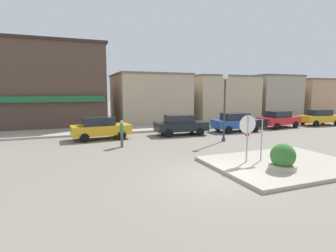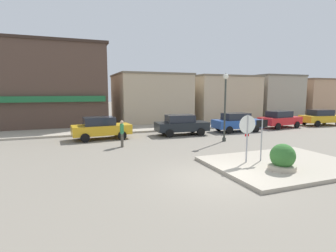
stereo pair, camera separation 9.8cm
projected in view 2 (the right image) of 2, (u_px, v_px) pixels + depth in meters
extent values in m
plane|color=gray|center=(215.00, 179.00, 10.07)|extent=(160.00, 160.00, 0.00)
cube|color=#A89E8C|center=(282.00, 164.00, 11.79)|extent=(6.40, 4.80, 0.15)
cube|color=#A89E8C|center=(132.00, 129.00, 22.98)|extent=(80.00, 4.00, 0.15)
cylinder|color=#9E9EA3|center=(247.00, 140.00, 11.72)|extent=(0.07, 0.07, 2.30)
cylinder|color=red|center=(247.00, 124.00, 11.64)|extent=(0.76, 0.07, 0.76)
cylinder|color=white|center=(247.00, 124.00, 11.63)|extent=(0.82, 0.07, 0.82)
cube|color=red|center=(247.00, 135.00, 11.70)|extent=(0.20, 0.03, 0.11)
cylinder|color=#9E9EA3|center=(261.00, 142.00, 11.96)|extent=(0.06, 0.06, 2.10)
cube|color=black|center=(262.00, 124.00, 11.86)|extent=(0.60, 0.06, 0.34)
cube|color=white|center=(262.00, 124.00, 11.87)|extent=(0.54, 0.05, 0.29)
cube|color=black|center=(262.00, 124.00, 11.88)|extent=(0.34, 0.03, 0.08)
cylinder|color=#ADA38E|center=(282.00, 169.00, 10.71)|extent=(1.10, 1.10, 0.35)
sphere|color=#336B2D|center=(283.00, 156.00, 10.63)|extent=(1.00, 1.00, 1.00)
cylinder|color=#333833|center=(225.00, 110.00, 17.40)|extent=(0.12, 0.12, 4.20)
cylinder|color=#333833|center=(224.00, 139.00, 17.66)|extent=(0.24, 0.24, 0.24)
sphere|color=white|center=(226.00, 76.00, 17.12)|extent=(0.36, 0.36, 0.36)
cone|color=#333833|center=(226.00, 74.00, 17.10)|extent=(0.32, 0.32, 0.18)
cube|color=gold|center=(102.00, 130.00, 18.43)|extent=(4.10, 1.94, 0.66)
cube|color=#1E232D|center=(99.00, 121.00, 18.29)|extent=(2.16, 1.52, 0.56)
cylinder|color=black|center=(116.00, 132.00, 19.76)|extent=(0.61, 0.22, 0.60)
cylinder|color=black|center=(122.00, 135.00, 18.22)|extent=(0.61, 0.22, 0.60)
cylinder|color=black|center=(82.00, 134.00, 18.74)|extent=(0.61, 0.22, 0.60)
cylinder|color=black|center=(85.00, 138.00, 17.20)|extent=(0.61, 0.22, 0.60)
cube|color=black|center=(182.00, 126.00, 20.19)|extent=(4.11, 1.99, 0.66)
cube|color=#1E232D|center=(180.00, 118.00, 20.07)|extent=(2.18, 1.54, 0.56)
cylinder|color=black|center=(192.00, 129.00, 21.40)|extent=(0.61, 0.22, 0.60)
cylinder|color=black|center=(201.00, 132.00, 19.79)|extent=(0.61, 0.22, 0.60)
cylinder|color=black|center=(163.00, 130.00, 20.69)|extent=(0.61, 0.22, 0.60)
cylinder|color=black|center=(170.00, 133.00, 19.08)|extent=(0.61, 0.22, 0.60)
cube|color=#234C9E|center=(237.00, 124.00, 21.91)|extent=(4.08, 1.89, 0.66)
cube|color=#1E232D|center=(236.00, 116.00, 21.78)|extent=(2.14, 1.49, 0.56)
cylinder|color=black|center=(244.00, 126.00, 23.14)|extent=(0.61, 0.21, 0.60)
cylinder|color=black|center=(256.00, 129.00, 21.54)|extent=(0.61, 0.21, 0.60)
cylinder|color=black|center=(219.00, 127.00, 22.37)|extent=(0.61, 0.21, 0.60)
cylinder|color=black|center=(229.00, 130.00, 20.77)|extent=(0.61, 0.21, 0.60)
cube|color=red|center=(280.00, 121.00, 24.22)|extent=(4.14, 2.08, 0.66)
cube|color=#1E232D|center=(279.00, 114.00, 24.07)|extent=(2.20, 1.59, 0.56)
cylinder|color=black|center=(282.00, 123.00, 25.57)|extent=(0.61, 0.24, 0.60)
cylinder|color=black|center=(297.00, 125.00, 24.06)|extent=(0.61, 0.24, 0.60)
cylinder|color=black|center=(263.00, 124.00, 24.47)|extent=(0.61, 0.24, 0.60)
cylinder|color=black|center=(278.00, 126.00, 22.96)|extent=(0.61, 0.24, 0.60)
cube|color=gold|center=(321.00, 119.00, 25.96)|extent=(4.17, 2.15, 0.66)
cube|color=#1E232D|center=(320.00, 113.00, 25.84)|extent=(2.23, 1.63, 0.56)
cylinder|color=black|center=(324.00, 121.00, 27.13)|extent=(0.62, 0.25, 0.60)
cylinder|color=black|center=(304.00, 122.00, 26.52)|extent=(0.62, 0.25, 0.60)
cylinder|color=black|center=(317.00, 124.00, 24.89)|extent=(0.62, 0.25, 0.60)
cylinder|color=#4C473D|center=(122.00, 140.00, 15.71)|extent=(0.16, 0.16, 0.85)
cylinder|color=#4C473D|center=(122.00, 140.00, 15.89)|extent=(0.16, 0.16, 0.85)
cube|color=#338C51|center=(122.00, 129.00, 15.71)|extent=(0.29, 0.40, 0.54)
sphere|color=tan|center=(122.00, 122.00, 15.66)|extent=(0.22, 0.22, 0.22)
cylinder|color=#338C51|center=(122.00, 130.00, 15.49)|extent=(0.11, 0.11, 0.52)
cylinder|color=#338C51|center=(122.00, 129.00, 15.94)|extent=(0.11, 0.11, 0.52)
cube|color=brown|center=(41.00, 87.00, 25.46)|extent=(11.75, 8.18, 7.57)
cube|color=#1E6638|center=(37.00, 99.00, 21.68)|extent=(11.17, 0.40, 0.50)
cube|color=#352721|center=(38.00, 46.00, 24.96)|extent=(12.11, 8.43, 0.24)
cube|color=tan|center=(150.00, 99.00, 29.02)|extent=(7.37, 7.40, 5.01)
cube|color=#716452|center=(150.00, 75.00, 28.69)|extent=(7.52, 7.55, 0.20)
cube|color=tan|center=(217.00, 99.00, 32.24)|extent=(7.75, 7.43, 4.97)
cube|color=#716452|center=(218.00, 77.00, 31.90)|extent=(7.91, 7.57, 0.20)
cube|color=#9E9384|center=(265.00, 97.00, 35.43)|extent=(6.14, 7.71, 5.21)
cube|color=#5E584F|center=(266.00, 77.00, 35.08)|extent=(6.26, 7.86, 0.20)
cube|color=tan|center=(309.00, 98.00, 38.28)|extent=(7.49, 7.74, 4.88)
cube|color=brown|center=(310.00, 80.00, 37.95)|extent=(7.64, 7.89, 0.20)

